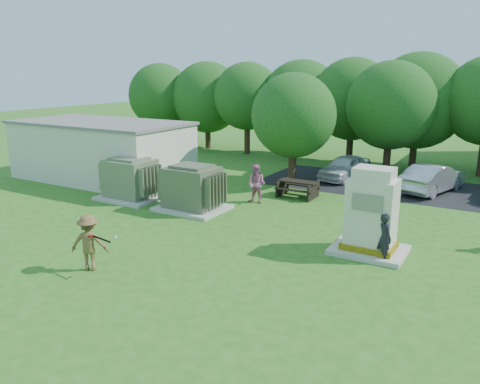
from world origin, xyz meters
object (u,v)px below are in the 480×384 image
Objects in this scene: batter at (89,243)px; car_white at (345,167)px; transformer_right at (192,189)px; person_by_generator at (384,238)px; person_at_picnic at (257,184)px; transformer_left at (131,180)px; picnic_table at (298,187)px; generator_cabinet at (371,216)px; car_silver_a at (433,178)px.

batter reaches higher than car_white.
transformer_right reaches higher than batter.
person_by_generator is 0.89× the size of person_at_picnic.
transformer_left is at bearing 31.41° from person_by_generator.
car_white is (0.77, 5.06, 0.19)m from picnic_table.
generator_cabinet is 0.98m from person_by_generator.
car_white is 4.92m from car_silver_a.
person_at_picnic is at bearing -123.46° from batter.
picnic_table is 8.42m from person_by_generator.
person_by_generator is (7.85, 5.31, -0.08)m from batter.
person_by_generator is 0.40× the size of car_white.
transformer_right is at bearing -109.01° from batter.
person_by_generator is at bearing -7.74° from transformer_left.
batter is (1.12, -7.03, -0.06)m from transformer_right.
car_silver_a reaches higher than picnic_table.
transformer_right reaches higher than picnic_table.
person_by_generator is at bearing 107.54° from car_silver_a.
transformer_left reaches higher than picnic_table.
batter is at bearing -89.52° from car_white.
transformer_right is at bearing -102.52° from car_white.
person_at_picnic is at bearing 22.96° from transformer_left.
generator_cabinet is at bearing -7.70° from transformer_right.
picnic_table is 11.67m from batter.
picnic_table is at bearing 55.10° from car_silver_a.
picnic_table is at bearing -88.25° from car_white.
transformer_left is at bearing 52.20° from car_silver_a.
generator_cabinet is at bearing -168.90° from batter.
picnic_table is at bearing 32.57° from transformer_left.
person_at_picnic is at bearing -95.44° from car_white.
transformer_left is 12.79m from person_by_generator.
person_by_generator reaches higher than picnic_table.
picnic_table is 5.12m from car_white.
person_by_generator is at bearing -47.12° from picnic_table.
generator_cabinet reaches higher than person_by_generator.
batter reaches higher than picnic_table.
person_at_picnic is 0.45× the size of car_white.
person_by_generator is at bearing -43.87° from generator_cabinet.
person_at_picnic reaches higher than batter.
car_white is (2.90, 16.53, -0.20)m from batter.
picnic_table is 1.17× the size of person_by_generator.
generator_cabinet is at bearing -5.36° from transformer_left.
transformer_left is at bearing -147.43° from picnic_table.
batter is (-2.13, -11.47, 0.39)m from picnic_table.
car_silver_a is (8.90, 8.85, -0.23)m from transformer_right.
transformer_right is 1.81× the size of person_by_generator.
transformer_right is at bearing 28.29° from person_by_generator.
generator_cabinet is 1.61× the size of person_at_picnic.
picnic_table is 1.07× the size of batter.
batter is 0.97× the size of person_at_picnic.
car_silver_a is (12.60, 8.85, -0.23)m from transformer_left.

